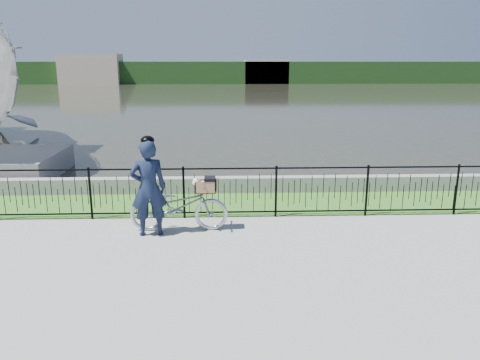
{
  "coord_description": "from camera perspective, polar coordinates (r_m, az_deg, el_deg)",
  "views": [
    {
      "loc": [
        -0.15,
        -8.14,
        3.38
      ],
      "look_at": [
        0.19,
        1.0,
        1.0
      ],
      "focal_mm": 35.0,
      "sensor_mm": 36.0,
      "label": 1
    }
  ],
  "objects": [
    {
      "name": "water",
      "position": [
        41.28,
        -1.95,
        9.87
      ],
      "size": [
        120.0,
        120.0,
        0.0
      ],
      "primitive_type": "plane",
      "color": "#28281E",
      "rests_on": "ground"
    },
    {
      "name": "quay_wall",
      "position": [
        12.16,
        -1.36,
        -0.58
      ],
      "size": [
        60.0,
        0.3,
        0.4
      ],
      "primitive_type": "cube",
      "color": "gray",
      "rests_on": "ground"
    },
    {
      "name": "bicycle_rig",
      "position": [
        9.48,
        -7.4,
        -3.09
      ],
      "size": [
        1.95,
        0.68,
        1.12
      ],
      "color": "#A9AFB5",
      "rests_on": "ground"
    },
    {
      "name": "grass_strip",
      "position": [
        11.26,
        -1.29,
        -2.87
      ],
      "size": [
        60.0,
        2.0,
        0.01
      ],
      "primitive_type": "cube",
      "color": "#346B21",
      "rests_on": "ground"
    },
    {
      "name": "far_treeline",
      "position": [
        68.17,
        -2.06,
        12.99
      ],
      "size": [
        120.0,
        6.0,
        3.0
      ],
      "primitive_type": "cube",
      "color": "#1E3F18",
      "rests_on": "ground"
    },
    {
      "name": "cyclist",
      "position": [
        9.21,
        -11.11,
        -0.86
      ],
      "size": [
        0.77,
        0.59,
        1.97
      ],
      "color": "#121A32",
      "rests_on": "ground"
    },
    {
      "name": "far_building_left",
      "position": [
        68.52,
        -17.69,
        12.76
      ],
      "size": [
        8.0,
        4.0,
        4.0
      ],
      "primitive_type": "cube",
      "color": "#A99B87",
      "rests_on": "ground"
    },
    {
      "name": "fence",
      "position": [
        10.14,
        -1.22,
        -1.48
      ],
      "size": [
        14.0,
        0.06,
        1.15
      ],
      "primitive_type": null,
      "color": "black",
      "rests_on": "ground"
    },
    {
      "name": "far_building_right",
      "position": [
        66.95,
        3.22,
        13.03
      ],
      "size": [
        6.0,
        3.0,
        3.2
      ],
      "primitive_type": "cube",
      "color": "#A99B87",
      "rests_on": "ground"
    },
    {
      "name": "ground",
      "position": [
        8.81,
        -1.02,
        -7.96
      ],
      "size": [
        120.0,
        120.0,
        0.0
      ],
      "primitive_type": "plane",
      "color": "gray",
      "rests_on": "ground"
    }
  ]
}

